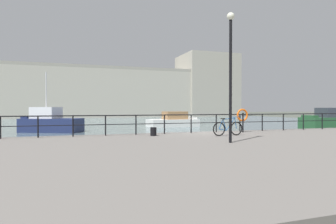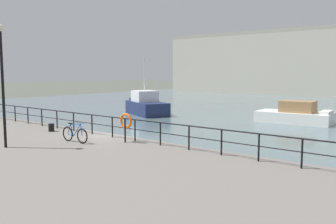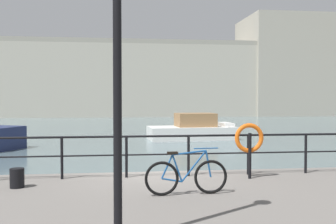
% 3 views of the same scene
% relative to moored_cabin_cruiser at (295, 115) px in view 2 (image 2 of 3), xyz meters
% --- Properties ---
extents(ground_plane, '(240.00, 240.00, 0.00)m').
position_rel_moored_cabin_cruiser_xyz_m(ground_plane, '(-4.23, -16.26, -0.68)').
color(ground_plane, '#4C5147').
extents(water_basin, '(80.00, 60.00, 0.01)m').
position_rel_moored_cabin_cruiser_xyz_m(water_basin, '(-4.23, 13.94, -0.67)').
color(water_basin, slate).
rests_on(water_basin, ground_plane).
extents(moored_cabin_cruiser, '(6.03, 3.15, 1.80)m').
position_rel_moored_cabin_cruiser_xyz_m(moored_cabin_cruiser, '(0.00, 0.00, 0.00)').
color(moored_cabin_cruiser, white).
rests_on(moored_cabin_cruiser, water_basin).
extents(moored_small_launch, '(5.86, 4.51, 5.56)m').
position_rel_moored_cabin_cruiser_xyz_m(moored_small_launch, '(-13.36, -3.42, 0.23)').
color(moored_small_launch, navy).
rests_on(moored_small_launch, water_basin).
extents(quay_railing, '(25.82, 0.07, 1.08)m').
position_rel_moored_cabin_cruiser_xyz_m(quay_railing, '(-3.36, -17.01, 0.86)').
color(quay_railing, black).
rests_on(quay_railing, quay_promenade).
extents(parked_bicycle, '(1.77, 0.15, 0.98)m').
position_rel_moored_cabin_cruiser_xyz_m(parked_bicycle, '(-3.77, -19.04, 0.51)').
color(parked_bicycle, black).
rests_on(parked_bicycle, quay_promenade).
extents(mooring_bollard, '(0.32, 0.32, 0.44)m').
position_rel_moored_cabin_cruiser_xyz_m(mooring_bollard, '(-7.46, -17.88, 0.34)').
color(mooring_bollard, black).
rests_on(mooring_bollard, quay_promenade).
extents(life_ring_stand, '(0.75, 0.16, 1.40)m').
position_rel_moored_cabin_cruiser_xyz_m(life_ring_stand, '(-1.89, -17.49, 1.10)').
color(life_ring_stand, black).
rests_on(life_ring_stand, quay_promenade).
extents(quay_lamp_post, '(0.32, 0.32, 5.40)m').
position_rel_moored_cabin_cruiser_xyz_m(quay_lamp_post, '(-5.20, -21.71, 3.50)').
color(quay_lamp_post, black).
rests_on(quay_lamp_post, quay_promenade).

